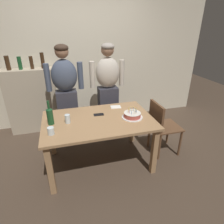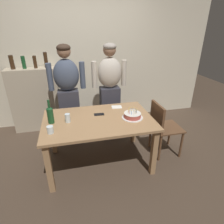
{
  "view_description": "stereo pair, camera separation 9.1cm",
  "coord_description": "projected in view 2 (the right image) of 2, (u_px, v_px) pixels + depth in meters",
  "views": [
    {
      "loc": [
        -0.43,
        -2.25,
        1.93
      ],
      "look_at": [
        0.19,
        -0.03,
        0.84
      ],
      "focal_mm": 30.01,
      "sensor_mm": 36.0,
      "label": 1
    },
    {
      "loc": [
        -0.34,
        -2.28,
        1.93
      ],
      "look_at": [
        0.19,
        -0.03,
        0.84
      ],
      "focal_mm": 30.01,
      "sensor_mm": 36.0,
      "label": 2
    }
  ],
  "objects": [
    {
      "name": "dining_chair",
      "position": [
        162.0,
        125.0,
        2.88
      ],
      "size": [
        0.42,
        0.42,
        0.87
      ],
      "rotation": [
        0.0,
        0.0,
        1.57
      ],
      "color": "brown",
      "rests_on": "ground_plane"
    },
    {
      "name": "water_glass_near",
      "position": [
        50.0,
        130.0,
        2.23
      ],
      "size": [
        0.08,
        0.08,
        0.09
      ],
      "primitive_type": "cylinder",
      "color": "silver",
      "rests_on": "dining_table"
    },
    {
      "name": "dining_table",
      "position": [
        99.0,
        125.0,
        2.62
      ],
      "size": [
        1.5,
        0.96,
        0.74
      ],
      "color": "#A37A51",
      "rests_on": "ground_plane"
    },
    {
      "name": "back_wall",
      "position": [
        85.0,
        59.0,
        3.71
      ],
      "size": [
        5.2,
        0.1,
        2.6
      ],
      "primitive_type": "cube",
      "color": "beige",
      "rests_on": "ground_plane"
    },
    {
      "name": "water_glass_far",
      "position": [
        68.0,
        118.0,
        2.48
      ],
      "size": [
        0.07,
        0.07,
        0.12
      ],
      "primitive_type": "cylinder",
      "color": "silver",
      "rests_on": "dining_table"
    },
    {
      "name": "napkin_stack",
      "position": [
        117.0,
        107.0,
        2.94
      ],
      "size": [
        0.17,
        0.14,
        0.01
      ],
      "primitive_type": "cube",
      "rotation": [
        0.0,
        0.0,
        -0.12
      ],
      "color": "white",
      "rests_on": "dining_table"
    },
    {
      "name": "birthday_cake",
      "position": [
        132.0,
        116.0,
        2.59
      ],
      "size": [
        0.29,
        0.29,
        0.14
      ],
      "color": "white",
      "rests_on": "dining_table"
    },
    {
      "name": "shelf_cabinet",
      "position": [
        36.0,
        99.0,
        3.6
      ],
      "size": [
        0.89,
        0.3,
        1.48
      ],
      "color": "tan",
      "rests_on": "ground_plane"
    },
    {
      "name": "cell_phone",
      "position": [
        99.0,
        114.0,
        2.7
      ],
      "size": [
        0.15,
        0.08,
        0.01
      ],
      "primitive_type": "cube",
      "rotation": [
        0.0,
        0.0,
        -0.05
      ],
      "color": "black",
      "rests_on": "dining_table"
    },
    {
      "name": "person_woman_cardigan",
      "position": [
        110.0,
        90.0,
        3.3
      ],
      "size": [
        0.61,
        0.27,
        1.66
      ],
      "rotation": [
        0.0,
        0.0,
        3.14
      ],
      "color": "#33333D",
      "rests_on": "ground_plane"
    },
    {
      "name": "wine_bottle",
      "position": [
        50.0,
        114.0,
        2.43
      ],
      "size": [
        0.08,
        0.08,
        0.32
      ],
      "color": "#194723",
      "rests_on": "dining_table"
    },
    {
      "name": "person_man_bearded",
      "position": [
        68.0,
        93.0,
        3.15
      ],
      "size": [
        0.61,
        0.27,
        1.66
      ],
      "rotation": [
        0.0,
        0.0,
        3.14
      ],
      "color": "#33333D",
      "rests_on": "ground_plane"
    },
    {
      "name": "ground_plane",
      "position": [
        100.0,
        161.0,
        2.9
      ],
      "size": [
        10.0,
        10.0,
        0.0
      ],
      "primitive_type": "plane",
      "color": "#47382B"
    }
  ]
}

